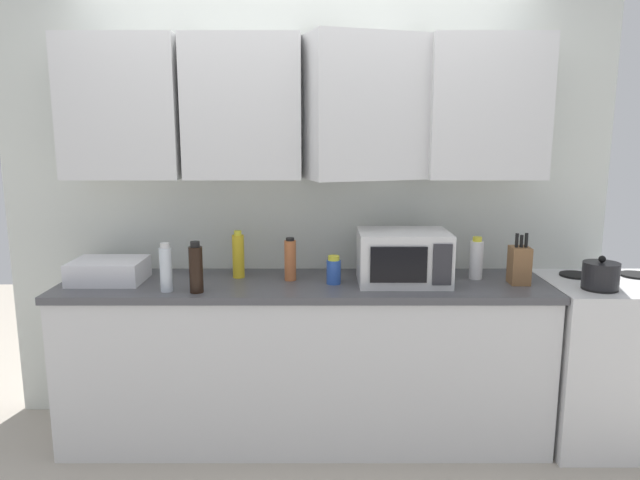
% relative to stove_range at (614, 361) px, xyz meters
% --- Properties ---
extents(wall_back_with_cabinets, '(3.50, 0.51, 2.60)m').
position_rel_stove_range_xyz_m(wall_back_with_cabinets, '(-1.70, 0.25, 1.13)').
color(wall_back_with_cabinets, silver).
rests_on(wall_back_with_cabinets, ground_plane).
extents(counter_run, '(2.63, 0.63, 0.90)m').
position_rel_stove_range_xyz_m(counter_run, '(-1.70, 0.02, -0.00)').
color(counter_run, silver).
rests_on(counter_run, ground_plane).
extents(stove_range, '(0.76, 0.64, 0.91)m').
position_rel_stove_range_xyz_m(stove_range, '(0.00, 0.00, 0.00)').
color(stove_range, silver).
rests_on(stove_range, ground_plane).
extents(kettle, '(0.18, 0.18, 0.17)m').
position_rel_stove_range_xyz_m(kettle, '(-0.17, -0.14, 0.53)').
color(kettle, black).
rests_on(kettle, stove_range).
extents(microwave, '(0.48, 0.37, 0.28)m').
position_rel_stove_range_xyz_m(microwave, '(-1.17, -0.00, 0.59)').
color(microwave, silver).
rests_on(microwave, counter_run).
extents(dish_rack, '(0.38, 0.30, 0.12)m').
position_rel_stove_range_xyz_m(dish_rack, '(-2.76, 0.02, 0.51)').
color(dish_rack, silver).
rests_on(dish_rack, counter_run).
extents(knife_block, '(0.10, 0.12, 0.28)m').
position_rel_stove_range_xyz_m(knife_block, '(-0.55, -0.02, 0.55)').
color(knife_block, brown).
rests_on(knife_block, counter_run).
extents(bottle_spice_jar, '(0.06, 0.06, 0.24)m').
position_rel_stove_range_xyz_m(bottle_spice_jar, '(-1.78, 0.05, 0.56)').
color(bottle_spice_jar, '#BC6638').
rests_on(bottle_spice_jar, counter_run).
extents(bottle_blue_cleaner, '(0.08, 0.08, 0.15)m').
position_rel_stove_range_xyz_m(bottle_blue_cleaner, '(-1.54, -0.03, 0.52)').
color(bottle_blue_cleaner, '#2D56B7').
rests_on(bottle_blue_cleaner, counter_run).
extents(bottle_yellow_mustard, '(0.07, 0.07, 0.26)m').
position_rel_stove_range_xyz_m(bottle_yellow_mustard, '(-2.07, 0.11, 0.57)').
color(bottle_yellow_mustard, gold).
rests_on(bottle_yellow_mustard, counter_run).
extents(bottle_soy_dark, '(0.07, 0.07, 0.26)m').
position_rel_stove_range_xyz_m(bottle_soy_dark, '(-2.24, -0.20, 0.57)').
color(bottle_soy_dark, black).
rests_on(bottle_soy_dark, counter_run).
extents(bottle_white_jar, '(0.07, 0.07, 0.23)m').
position_rel_stove_range_xyz_m(bottle_white_jar, '(-0.75, 0.09, 0.56)').
color(bottle_white_jar, white).
rests_on(bottle_white_jar, counter_run).
extents(bottle_clear_tall, '(0.06, 0.06, 0.25)m').
position_rel_stove_range_xyz_m(bottle_clear_tall, '(-2.40, -0.18, 0.57)').
color(bottle_clear_tall, silver).
rests_on(bottle_clear_tall, counter_run).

